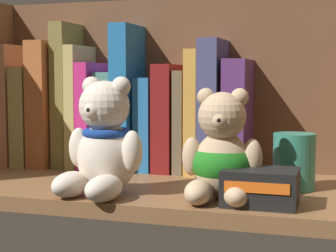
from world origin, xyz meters
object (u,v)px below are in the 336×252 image
(book_4, at_px, (84,107))
(book_8, at_px, (150,124))
(book_10, at_px, (185,121))
(book_12, at_px, (216,107))
(pillar_candle, at_px, (294,161))
(book_3, at_px, (71,95))
(book_11, at_px, (198,111))
(small_product_box, at_px, (261,187))
(book_0, at_px, (20,105))
(book_2, at_px, (54,104))
(teddy_bear_smaller, at_px, (222,156))
(book_1, at_px, (36,116))
(book_13, at_px, (239,117))
(book_5, at_px, (97,115))
(teddy_bear_larger, at_px, (103,144))
(book_6, at_px, (113,120))
(book_9, at_px, (169,118))
(book_7, at_px, (132,98))

(book_4, relative_size, book_8, 1.35)
(book_4, height_order, book_10, book_4)
(book_12, relative_size, pillar_candle, 2.74)
(book_3, height_order, book_4, book_3)
(book_11, height_order, small_product_box, book_11)
(book_0, distance_m, small_product_box, 0.51)
(book_2, xyz_separation_m, book_8, (0.18, 0.00, -0.03))
(teddy_bear_smaller, bearing_deg, book_12, 104.69)
(book_1, xyz_separation_m, book_13, (0.36, 0.00, 0.01))
(book_10, distance_m, small_product_box, 0.26)
(book_2, relative_size, book_3, 0.87)
(book_5, bearing_deg, book_13, 0.00)
(book_5, bearing_deg, teddy_bear_larger, -63.21)
(book_6, xyz_separation_m, teddy_bear_smaller, (0.23, -0.19, -0.03))
(book_6, bearing_deg, small_product_box, -36.31)
(book_10, bearing_deg, book_1, 180.00)
(book_1, height_order, book_3, book_3)
(book_5, height_order, book_9, book_5)
(book_5, distance_m, book_10, 0.16)
(book_7, bearing_deg, book_3, 180.00)
(book_7, xyz_separation_m, book_10, (0.09, 0.00, -0.04))
(book_3, distance_m, book_9, 0.18)
(book_6, height_order, teddy_bear_larger, book_6)
(book_1, xyz_separation_m, teddy_bear_larger, (0.22, -0.20, -0.02))
(book_1, xyz_separation_m, teddy_bear_smaller, (0.38, -0.19, -0.03))
(book_0, height_order, book_1, book_0)
(book_4, relative_size, book_5, 1.16)
(book_9, bearing_deg, small_product_box, -48.75)
(book_5, height_order, teddy_bear_larger, book_5)
(book_4, bearing_deg, book_0, 180.00)
(book_13, relative_size, teddy_bear_smaller, 1.29)
(book_12, bearing_deg, book_3, 180.00)
(book_11, relative_size, book_12, 0.93)
(book_8, distance_m, book_9, 0.03)
(book_3, xyz_separation_m, book_7, (0.11, 0.00, -0.00))
(book_12, distance_m, teddy_bear_larger, 0.23)
(pillar_candle, bearing_deg, book_8, 157.89)
(book_2, bearing_deg, book_1, 180.00)
(book_10, bearing_deg, book_4, 180.00)
(book_7, bearing_deg, book_6, 180.00)
(book_11, relative_size, small_product_box, 2.23)
(book_5, relative_size, book_10, 1.08)
(book_7, bearing_deg, book_9, 0.00)
(book_8, relative_size, book_13, 0.84)
(book_12, height_order, teddy_bear_smaller, book_12)
(book_1, relative_size, teddy_bear_larger, 1.10)
(book_10, distance_m, teddy_bear_smaller, 0.22)
(book_5, xyz_separation_m, book_13, (0.25, 0.00, 0.00))
(book_6, relative_size, book_12, 0.76)
(book_3, height_order, book_8, book_3)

